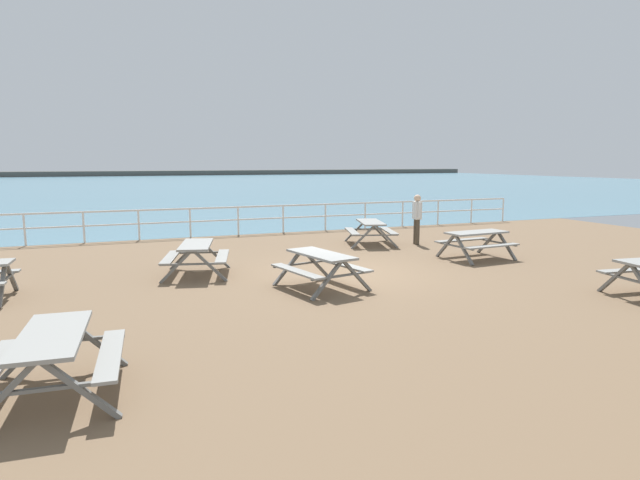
# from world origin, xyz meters

# --- Properties ---
(ground_plane) EXTENTS (30.00, 24.00, 0.20)m
(ground_plane) POSITION_xyz_m (0.00, 0.00, -0.10)
(ground_plane) COLOR brown
(sea_band) EXTENTS (142.00, 90.00, 0.01)m
(sea_band) POSITION_xyz_m (0.00, 52.75, 0.00)
(sea_band) COLOR teal
(sea_band) RESTS_ON ground
(distant_shoreline) EXTENTS (142.00, 6.00, 1.80)m
(distant_shoreline) POSITION_xyz_m (0.00, 95.75, 0.00)
(distant_shoreline) COLOR #4C4C47
(distant_shoreline) RESTS_ON ground
(seaward_railing) EXTENTS (23.07, 0.07, 1.08)m
(seaward_railing) POSITION_xyz_m (0.00, 7.75, 0.74)
(seaward_railing) COLOR white
(seaward_railing) RESTS_ON ground
(picnic_table_near_left) EXTENTS (1.65, 1.90, 0.80)m
(picnic_table_near_left) POSITION_xyz_m (-6.02, -5.06, 0.58)
(picnic_table_near_left) COLOR gray
(picnic_table_near_left) RESTS_ON ground
(picnic_table_near_right) EXTENTS (1.85, 2.07, 0.80)m
(picnic_table_near_right) POSITION_xyz_m (-1.11, -1.21, 0.58)
(picnic_table_near_right) COLOR gray
(picnic_table_near_right) RESTS_ON ground
(picnic_table_mid_centre) EXTENTS (1.90, 2.11, 0.80)m
(picnic_table_mid_centre) POSITION_xyz_m (-3.43, 1.16, 0.58)
(picnic_table_mid_centre) COLOR gray
(picnic_table_mid_centre) RESTS_ON ground
(picnic_table_far_right) EXTENTS (1.95, 2.15, 0.80)m
(picnic_table_far_right) POSITION_xyz_m (2.69, 3.86, 0.58)
(picnic_table_far_right) COLOR gray
(picnic_table_far_right) RESTS_ON ground
(picnic_table_corner) EXTENTS (1.91, 1.67, 0.80)m
(picnic_table_corner) POSITION_xyz_m (4.31, 0.45, 0.58)
(picnic_table_corner) COLOR gray
(picnic_table_corner) RESTS_ON ground
(visitor) EXTENTS (0.29, 0.52, 1.66)m
(visitor) POSITION_xyz_m (4.12, 3.31, 0.95)
(visitor) COLOR #4C4233
(visitor) RESTS_ON ground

